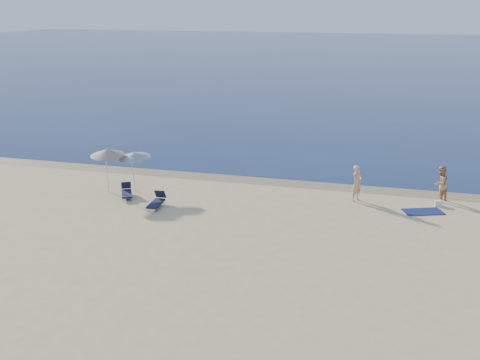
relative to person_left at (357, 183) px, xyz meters
name	(u,v)px	position (x,y,z in m)	size (l,w,h in m)	color
sea	(387,57)	(-1.80, 82.77, -0.92)	(240.00, 160.00, 0.01)	#0B1D46
wet_sand_strip	(326,186)	(-1.80, 2.17, -0.92)	(240.00, 1.60, 0.00)	#847254
person_left	(357,183)	(0.00, 0.00, 0.00)	(0.68, 0.44, 1.85)	tan
person_right	(440,184)	(4.07, 1.07, -0.01)	(0.89, 0.69, 1.84)	tan
beach_towel	(423,212)	(3.27, -0.84, -0.91)	(1.86, 1.03, 0.03)	#0E174A
white_bag	(438,203)	(4.00, 0.30, -0.79)	(0.32, 0.28, 0.28)	white
umbrella_near	(135,155)	(-11.62, -1.19, 0.97)	(1.87, 1.89, 2.21)	silver
umbrella_far	(108,152)	(-12.87, -1.81, 1.20)	(2.05, 2.07, 2.42)	silver
lounger_left	(127,192)	(-11.54, -2.51, -0.68)	(1.15, 1.59, 0.68)	#15163A
lounger_right	(157,202)	(-9.42, -3.56, -0.67)	(0.63, 1.62, 0.70)	#141837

